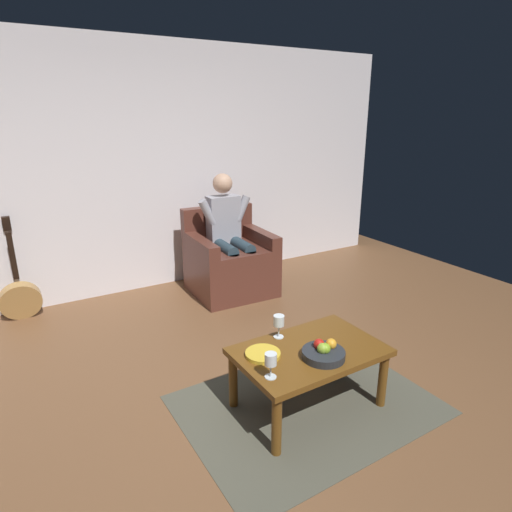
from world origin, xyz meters
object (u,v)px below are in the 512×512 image
armchair (229,263)px  person_seated (229,231)px  guitar (20,297)px  wine_glass_near (279,322)px  coffee_table (309,357)px  wine_glass_far (271,361)px  fruit_bowl (324,352)px  decorative_dish (263,354)px

armchair → person_seated: person_seated is taller
guitar → wine_glass_near: 2.70m
coffee_table → wine_glass_far: wine_glass_far is taller
wine_glass_far → fruit_bowl: (-0.40, -0.01, -0.07)m
armchair → guitar: size_ratio=0.92×
wine_glass_near → wine_glass_far: bearing=50.9°
fruit_bowl → decorative_dish: fruit_bowl is taller
guitar → wine_glass_near: bearing=123.5°
fruit_bowl → armchair: bearing=-102.0°
wine_glass_near → armchair: bearing=-107.2°
person_seated → guitar: 2.14m
armchair → wine_glass_far: bearing=70.7°
wine_glass_far → fruit_bowl: 0.41m
guitar → wine_glass_far: 2.88m
armchair → person_seated: size_ratio=0.71×
wine_glass_far → decorative_dish: wine_glass_far is taller
wine_glass_far → decorative_dish: (-0.09, -0.23, -0.10)m
coffee_table → guitar: bearing=-57.6°
person_seated → fruit_bowl: (0.46, 2.18, -0.22)m
wine_glass_far → person_seated: bearing=-111.6°
wine_glass_far → decorative_dish: size_ratio=0.70×
wine_glass_near → decorative_dish: 0.28m
coffee_table → fruit_bowl: fruit_bowl is taller
decorative_dish → fruit_bowl: bearing=146.2°
wine_glass_near → fruit_bowl: size_ratio=0.60×
guitar → decorative_dish: size_ratio=4.39×
person_seated → decorative_dish: bearing=70.7°
person_seated → wine_glass_far: size_ratio=8.19×
wine_glass_near → decorative_dish: size_ratio=0.72×
armchair → wine_glass_near: armchair is taller
armchair → wine_glass_far: 2.37m
coffee_table → wine_glass_far: (0.39, 0.14, 0.17)m
armchair → decorative_dish: (0.78, 1.97, 0.12)m
person_seated → wine_glass_near: person_seated is taller
wine_glass_near → wine_glass_far: 0.48m
coffee_table → decorative_dish: 0.32m
person_seated → wine_glass_near: 1.91m
wine_glass_far → guitar: bearing=-65.8°
fruit_bowl → person_seated: bearing=-102.0°
guitar → fruit_bowl: size_ratio=3.64×
coffee_table → wine_glass_far: size_ratio=6.14×
armchair → wine_glass_near: (0.56, 1.82, 0.22)m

